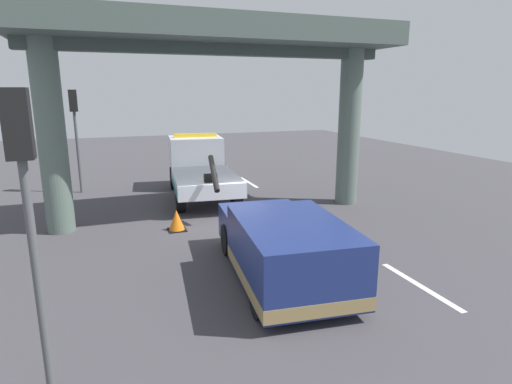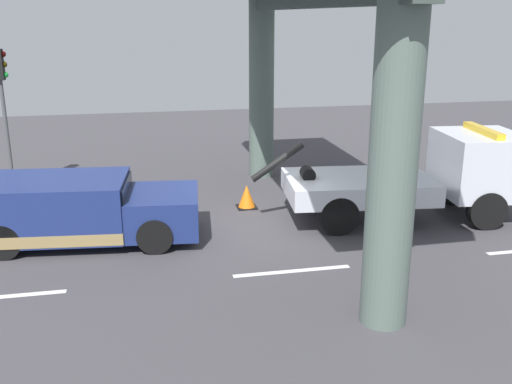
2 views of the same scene
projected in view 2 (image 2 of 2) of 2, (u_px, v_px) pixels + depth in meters
ground_plane at (264, 229)px, 15.31m from camera, size 60.00×40.00×0.10m
lane_stripe_mid at (292, 271)px, 12.68m from camera, size 2.60×0.16×0.01m
tow_truck_white at (429, 175)px, 15.76m from camera, size 7.34×2.99×2.46m
towed_van_green at (79, 211)px, 14.18m from camera, size 5.39×2.69×1.58m
overpass_structure at (308, 4)px, 13.89m from camera, size 3.60×12.37×6.59m
traffic_light_near at (2, 90)px, 17.47m from camera, size 0.39×0.32×4.37m
traffic_light_far at (419, 80)px, 20.11m from camera, size 0.39×0.32×4.38m
traffic_cone_orange at (247, 197)px, 16.81m from camera, size 0.56×0.56×0.67m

